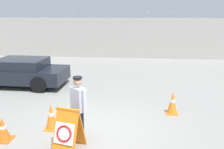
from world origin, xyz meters
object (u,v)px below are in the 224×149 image
(traffic_cone_far, at_px, (3,129))
(barricade_sign, at_px, (68,130))
(traffic_cone_near, at_px, (51,116))
(parked_car_front_coupe, at_px, (19,72))
(traffic_cone_mid, at_px, (173,103))
(security_guard, at_px, (79,105))

(traffic_cone_far, bearing_deg, barricade_sign, -10.32)
(traffic_cone_near, bearing_deg, traffic_cone_far, -144.83)
(traffic_cone_far, distance_m, parked_car_front_coupe, 5.08)
(barricade_sign, relative_size, traffic_cone_mid, 1.43)
(barricade_sign, distance_m, security_guard, 0.73)
(barricade_sign, height_order, traffic_cone_far, barricade_sign)
(traffic_cone_near, xyz_separation_m, traffic_cone_far, (-1.04, -0.73, -0.07))
(security_guard, distance_m, traffic_cone_near, 1.16)
(barricade_sign, bearing_deg, traffic_cone_near, 140.13)
(barricade_sign, relative_size, traffic_cone_near, 1.38)
(parked_car_front_coupe, bearing_deg, security_guard, 131.89)
(parked_car_front_coupe, bearing_deg, barricade_sign, 127.43)
(security_guard, relative_size, traffic_cone_far, 2.66)
(traffic_cone_near, distance_m, parked_car_front_coupe, 4.92)
(traffic_cone_mid, distance_m, traffic_cone_far, 5.09)
(parked_car_front_coupe, bearing_deg, traffic_cone_far, 112.72)
(traffic_cone_near, xyz_separation_m, parked_car_front_coupe, (-2.84, 4.01, 0.24))
(traffic_cone_mid, distance_m, parked_car_front_coupe, 6.90)
(security_guard, relative_size, traffic_cone_mid, 2.25)
(traffic_cone_near, bearing_deg, parked_car_front_coupe, 125.28)
(traffic_cone_mid, xyz_separation_m, traffic_cone_far, (-4.60, -2.17, -0.06))
(security_guard, relative_size, traffic_cone_near, 2.17)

